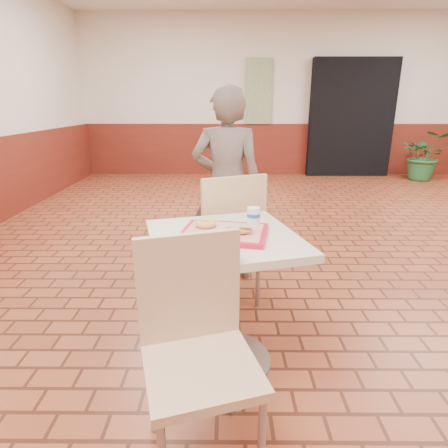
{
  "coord_description": "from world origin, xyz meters",
  "views": [
    {
      "loc": [
        -1.21,
        -2.65,
        1.4
      ],
      "look_at": [
        -1.22,
        -0.88,
        0.82
      ],
      "focal_mm": 30.0,
      "sensor_mm": 36.0,
      "label": 1
    }
  ],
  "objects_px": {
    "potted_plant": "(425,155)",
    "long_john_donut": "(238,230)",
    "main_table": "(224,280)",
    "customer": "(227,186)",
    "chair_main_front": "(196,340)",
    "serving_tray": "(224,233)",
    "chair_main_back": "(227,235)",
    "paper_cup": "(254,216)",
    "ring_donut": "(206,223)"
  },
  "relations": [
    {
      "from": "main_table",
      "to": "long_john_donut",
      "type": "distance_m",
      "value": 0.31
    },
    {
      "from": "potted_plant",
      "to": "long_john_donut",
      "type": "bearing_deg",
      "value": -124.33
    },
    {
      "from": "chair_main_back",
      "to": "paper_cup",
      "type": "relative_size",
      "value": 10.95
    },
    {
      "from": "chair_main_front",
      "to": "ring_donut",
      "type": "bearing_deg",
      "value": 72.17
    },
    {
      "from": "ring_donut",
      "to": "chair_main_back",
      "type": "bearing_deg",
      "value": 79.01
    },
    {
      "from": "chair_main_back",
      "to": "long_john_donut",
      "type": "relative_size",
      "value": 6.57
    },
    {
      "from": "paper_cup",
      "to": "chair_main_back",
      "type": "bearing_deg",
      "value": 104.63
    },
    {
      "from": "serving_tray",
      "to": "long_john_donut",
      "type": "height_order",
      "value": "long_john_donut"
    },
    {
      "from": "chair_main_front",
      "to": "serving_tray",
      "type": "relative_size",
      "value": 2.17
    },
    {
      "from": "main_table",
      "to": "potted_plant",
      "type": "relative_size",
      "value": 0.83
    },
    {
      "from": "main_table",
      "to": "potted_plant",
      "type": "distance_m",
      "value": 6.46
    },
    {
      "from": "chair_main_front",
      "to": "ring_donut",
      "type": "xyz_separation_m",
      "value": [
        0.01,
        0.58,
        0.3
      ]
    },
    {
      "from": "chair_main_back",
      "to": "main_table",
      "type": "bearing_deg",
      "value": 65.04
    },
    {
      "from": "chair_main_front",
      "to": "paper_cup",
      "type": "xyz_separation_m",
      "value": [
        0.26,
        0.62,
        0.32
      ]
    },
    {
      "from": "customer",
      "to": "potted_plant",
      "type": "height_order",
      "value": "customer"
    },
    {
      "from": "main_table",
      "to": "potted_plant",
      "type": "xyz_separation_m",
      "value": [
        3.71,
        5.28,
        -0.05
      ]
    },
    {
      "from": "customer",
      "to": "main_table",
      "type": "bearing_deg",
      "value": 93.93
    },
    {
      "from": "chair_main_front",
      "to": "potted_plant",
      "type": "bearing_deg",
      "value": 39.69
    },
    {
      "from": "ring_donut",
      "to": "potted_plant",
      "type": "bearing_deg",
      "value": 53.89
    },
    {
      "from": "serving_tray",
      "to": "potted_plant",
      "type": "distance_m",
      "value": 6.46
    },
    {
      "from": "serving_tray",
      "to": "chair_main_back",
      "type": "bearing_deg",
      "value": 88.53
    },
    {
      "from": "long_john_donut",
      "to": "chair_main_front",
      "type": "bearing_deg",
      "value": -110.59
    },
    {
      "from": "ring_donut",
      "to": "long_john_donut",
      "type": "xyz_separation_m",
      "value": [
        0.17,
        -0.11,
        0.0
      ]
    },
    {
      "from": "chair_main_back",
      "to": "long_john_donut",
      "type": "bearing_deg",
      "value": 70.93
    },
    {
      "from": "chair_main_back",
      "to": "paper_cup",
      "type": "height_order",
      "value": "chair_main_back"
    },
    {
      "from": "long_john_donut",
      "to": "paper_cup",
      "type": "distance_m",
      "value": 0.18
    },
    {
      "from": "ring_donut",
      "to": "main_table",
      "type": "bearing_deg",
      "value": -33.25
    },
    {
      "from": "main_table",
      "to": "ring_donut",
      "type": "height_order",
      "value": "ring_donut"
    },
    {
      "from": "serving_tray",
      "to": "ring_donut",
      "type": "distance_m",
      "value": 0.12
    },
    {
      "from": "main_table",
      "to": "chair_main_back",
      "type": "xyz_separation_m",
      "value": [
        0.02,
        0.64,
        0.02
      ]
    },
    {
      "from": "chair_main_front",
      "to": "main_table",
      "type": "bearing_deg",
      "value": 61.54
    },
    {
      "from": "paper_cup",
      "to": "serving_tray",
      "type": "bearing_deg",
      "value": -144.24
    },
    {
      "from": "chair_main_back",
      "to": "serving_tray",
      "type": "relative_size",
      "value": 2.28
    },
    {
      "from": "customer",
      "to": "long_john_donut",
      "type": "bearing_deg",
      "value": 97.28
    },
    {
      "from": "main_table",
      "to": "potted_plant",
      "type": "height_order",
      "value": "potted_plant"
    },
    {
      "from": "chair_main_back",
      "to": "long_john_donut",
      "type": "height_order",
      "value": "chair_main_back"
    },
    {
      "from": "customer",
      "to": "ring_donut",
      "type": "height_order",
      "value": "customer"
    },
    {
      "from": "main_table",
      "to": "chair_main_front",
      "type": "xyz_separation_m",
      "value": [
        -0.1,
        -0.51,
        -0.0
      ]
    },
    {
      "from": "customer",
      "to": "paper_cup",
      "type": "relative_size",
      "value": 17.41
    },
    {
      "from": "main_table",
      "to": "chair_main_front",
      "type": "height_order",
      "value": "chair_main_front"
    },
    {
      "from": "paper_cup",
      "to": "ring_donut",
      "type": "bearing_deg",
      "value": -169.04
    },
    {
      "from": "chair_main_front",
      "to": "long_john_donut",
      "type": "bearing_deg",
      "value": 52.46
    },
    {
      "from": "chair_main_back",
      "to": "potted_plant",
      "type": "height_order",
      "value": "chair_main_back"
    },
    {
      "from": "chair_main_front",
      "to": "customer",
      "type": "bearing_deg",
      "value": 68.98
    },
    {
      "from": "ring_donut",
      "to": "customer",
      "type": "bearing_deg",
      "value": 84.25
    },
    {
      "from": "main_table",
      "to": "customer",
      "type": "xyz_separation_m",
      "value": [
        0.01,
        1.15,
        0.25
      ]
    },
    {
      "from": "serving_tray",
      "to": "main_table",
      "type": "bearing_deg",
      "value": 180.0
    },
    {
      "from": "chair_main_front",
      "to": "chair_main_back",
      "type": "xyz_separation_m",
      "value": [
        0.12,
        1.15,
        0.03
      ]
    },
    {
      "from": "chair_main_back",
      "to": "serving_tray",
      "type": "distance_m",
      "value": 0.68
    },
    {
      "from": "serving_tray",
      "to": "ring_donut",
      "type": "xyz_separation_m",
      "value": [
        -0.1,
        0.06,
        0.03
      ]
    }
  ]
}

